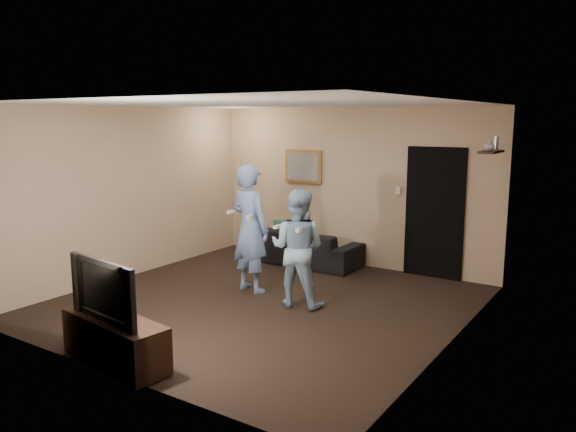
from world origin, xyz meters
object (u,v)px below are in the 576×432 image
Objects in this scene: sofa at (302,246)px; tv_console at (115,340)px; wii_player_right at (297,248)px; wii_player_left at (250,229)px; television at (112,288)px.

sofa is 1.53× the size of tv_console.
sofa is 1.30× the size of wii_player_right.
sofa is 2.20m from wii_player_right.
wii_player_left is (-0.34, 2.68, 0.65)m from tv_console.
television is at bearing 97.21° from sofa.
wii_player_left is at bearing 169.84° from wii_player_right.
tv_console is at bearing 97.21° from sofa.
tv_console is at bearing 0.00° from television.
wii_player_right is (0.54, 2.52, -0.02)m from television.
wii_player_right is at bearing -10.16° from wii_player_left.
sofa reaches higher than tv_console.
wii_player_right is at bearing 85.80° from television.
tv_console is at bearing -82.72° from wii_player_left.
wii_player_right is (0.88, -0.16, -0.13)m from wii_player_left.
wii_player_left is at bearing 105.14° from tv_console.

